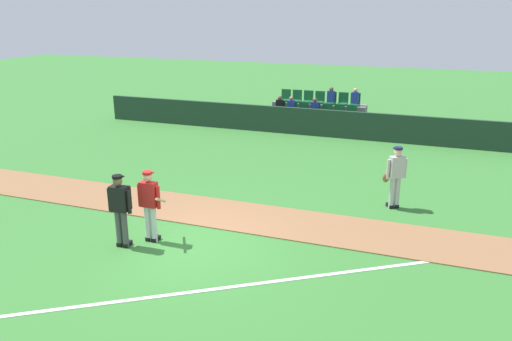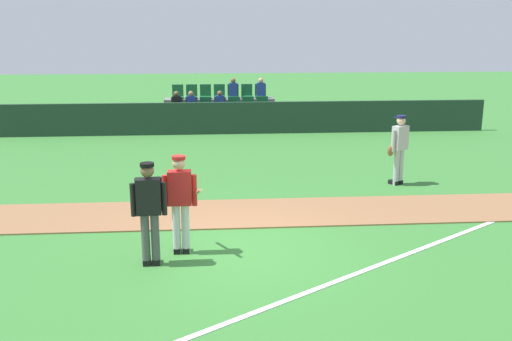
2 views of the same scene
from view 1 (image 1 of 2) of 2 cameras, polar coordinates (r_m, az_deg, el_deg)
ground_plane at (r=12.07m, az=-7.85°, el=-8.41°), size 80.00×80.00×0.00m
infield_dirt_path at (r=13.71m, az=-3.92°, el=-4.87°), size 28.00×1.93×0.03m
foul_line_chalk at (r=10.68m, az=5.57°, el=-12.01°), size 10.01×6.78×0.01m
dugout_fence at (r=22.11m, az=6.02°, el=5.50°), size 20.00×0.16×1.18m
stadium_bleachers at (r=23.50m, az=6.89°, el=6.00°), size 4.45×2.10×1.90m
batter_red_jersey at (r=12.03m, az=-11.97°, el=-3.69°), size 0.69×0.78×1.76m
umpire_home_plate at (r=11.92m, az=-15.15°, el=-3.98°), size 0.59×0.32×1.76m
runner_grey_jersey at (r=14.27m, az=15.56°, el=-0.52°), size 0.63×0.44×1.76m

